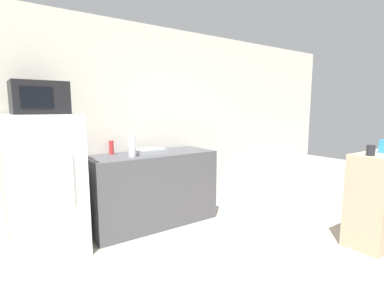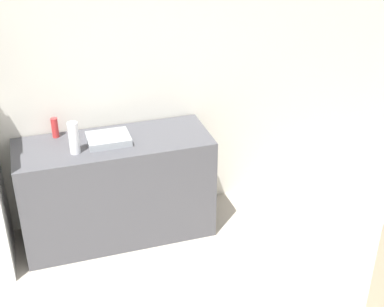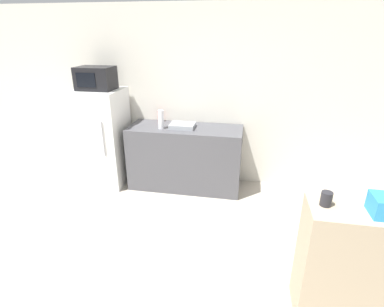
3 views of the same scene
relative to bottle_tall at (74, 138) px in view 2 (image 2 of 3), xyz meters
name	(u,v)px [view 2 (image 2 of 3)]	position (x,y,z in m)	size (l,w,h in m)	color
wall_back	(95,87)	(0.26, 0.46, 0.23)	(8.00, 0.06, 2.60)	silver
counter	(117,189)	(0.32, 0.11, -0.60)	(1.64, 0.62, 0.94)	#4C4C51
sink_basin	(108,139)	(0.29, 0.10, -0.10)	(0.35, 0.28, 0.06)	#9EA3A8
bottle_tall	(74,138)	(0.00, 0.00, 0.00)	(0.08, 0.08, 0.27)	silver
bottle_short	(55,128)	(-0.12, 0.34, -0.05)	(0.06, 0.06, 0.17)	red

